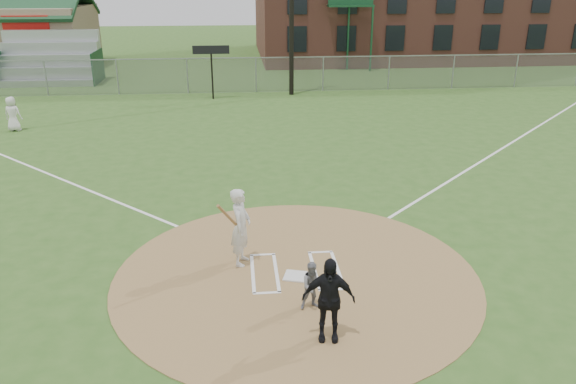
{
  "coord_description": "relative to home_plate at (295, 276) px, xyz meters",
  "views": [
    {
      "loc": [
        -1.27,
        -11.36,
        6.5
      ],
      "look_at": [
        0.0,
        2.0,
        1.3
      ],
      "focal_mm": 35.0,
      "sensor_mm": 36.0,
      "label": 1
    }
  ],
  "objects": [
    {
      "name": "scoreboard_sign",
      "position": [
        -2.47,
        20.3,
        2.35
      ],
      "size": [
        2.0,
        0.1,
        2.93
      ],
      "color": "black",
      "rests_on": "ground"
    },
    {
      "name": "catcher",
      "position": [
        0.22,
        -1.31,
        0.51
      ],
      "size": [
        0.56,
        0.46,
        1.05
      ],
      "primitive_type": "imported",
      "rotation": [
        0.0,
        0.0,
        0.13
      ],
      "color": "slate",
      "rests_on": "dirt_circle"
    },
    {
      "name": "dirt_circle",
      "position": [
        0.03,
        0.1,
        -0.03
      ],
      "size": [
        8.4,
        8.4,
        0.02
      ],
      "primitive_type": "cylinder",
      "color": "#9C7949",
      "rests_on": "ground"
    },
    {
      "name": "batters_boxes",
      "position": [
        0.03,
        0.25,
        -0.01
      ],
      "size": [
        2.08,
        1.88,
        0.01
      ],
      "color": "white",
      "rests_on": "dirt_circle"
    },
    {
      "name": "ground",
      "position": [
        0.03,
        0.1,
        -0.04
      ],
      "size": [
        140.0,
        140.0,
        0.0
      ],
      "primitive_type": "plane",
      "color": "#31561D",
      "rests_on": "ground"
    },
    {
      "name": "foul_line_third",
      "position": [
        -8.97,
        9.1,
        -0.03
      ],
      "size": [
        17.04,
        17.04,
        0.01
      ],
      "primitive_type": "cube",
      "rotation": [
        0.0,
        0.0,
        0.79
      ],
      "color": "white",
      "rests_on": "ground"
    },
    {
      "name": "outfield_fence",
      "position": [
        0.03,
        22.1,
        0.98
      ],
      "size": [
        56.08,
        0.08,
        2.03
      ],
      "color": "slate",
      "rests_on": "ground"
    },
    {
      "name": "foul_line_first",
      "position": [
        9.03,
        9.1,
        -0.03
      ],
      "size": [
        17.04,
        17.04,
        0.01
      ],
      "primitive_type": "cube",
      "rotation": [
        0.0,
        0.0,
        -0.79
      ],
      "color": "white",
      "rests_on": "ground"
    },
    {
      "name": "clubhouse",
      "position": [
        -17.96,
        33.09,
        2.35
      ],
      "size": [
        12.2,
        8.71,
        6.23
      ],
      "color": "#9D896A",
      "rests_on": "ground"
    },
    {
      "name": "umpire",
      "position": [
        0.37,
        -2.37,
        0.83
      ],
      "size": [
        1.04,
        0.55,
        1.7
      ],
      "primitive_type": "imported",
      "rotation": [
        0.0,
        0.0,
        -0.14
      ],
      "color": "black",
      "rests_on": "dirt_circle"
    },
    {
      "name": "home_plate",
      "position": [
        0.0,
        0.0,
        0.0
      ],
      "size": [
        0.62,
        0.62,
        0.03
      ],
      "primitive_type": "cube",
      "rotation": [
        0.0,
        0.0,
        -0.3
      ],
      "color": "silver",
      "rests_on": "dirt_circle"
    },
    {
      "name": "bleachers",
      "position": [
        -12.97,
        26.3,
        1.55
      ],
      "size": [
        6.08,
        3.2,
        3.2
      ],
      "color": "#B7BABF",
      "rests_on": "ground"
    },
    {
      "name": "ondeck_player",
      "position": [
        -11.07,
        14.16,
        0.73
      ],
      "size": [
        0.83,
        0.63,
        1.53
      ],
      "primitive_type": "imported",
      "rotation": [
        0.0,
        0.0,
        2.94
      ],
      "color": "white",
      "rests_on": "ground"
    },
    {
      "name": "batter_at_plate",
      "position": [
        -1.21,
        0.79,
        0.94
      ],
      "size": [
        0.84,
        1.03,
        1.9
      ],
      "color": "silver",
      "rests_on": "dirt_circle"
    }
  ]
}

